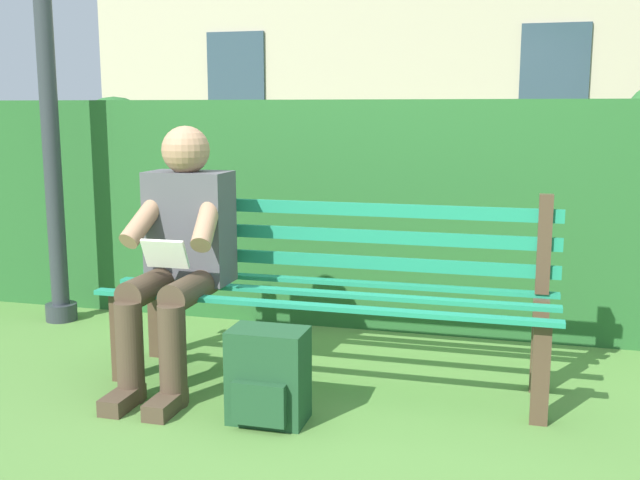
% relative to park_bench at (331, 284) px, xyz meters
% --- Properties ---
extents(ground, '(60.00, 60.00, 0.00)m').
position_rel_park_bench_xyz_m(ground, '(0.00, 0.09, -0.45)').
color(ground, '#517F38').
extents(park_bench, '(2.02, 0.52, 0.88)m').
position_rel_park_bench_xyz_m(park_bench, '(0.00, 0.00, 0.00)').
color(park_bench, '#4C3828').
rests_on(park_bench, ground).
extents(person_seated, '(0.44, 0.73, 1.17)m').
position_rel_park_bench_xyz_m(person_seated, '(0.66, 0.19, 0.17)').
color(person_seated, '#4C4C51').
rests_on(person_seated, ground).
extents(hedge_backdrop, '(6.19, 0.79, 1.42)m').
position_rel_park_bench_xyz_m(hedge_backdrop, '(0.21, -1.17, 0.23)').
color(hedge_backdrop, '#265B28').
rests_on(hedge_backdrop, ground).
extents(backpack, '(0.31, 0.27, 0.38)m').
position_rel_park_bench_xyz_m(backpack, '(0.12, 0.53, -0.27)').
color(backpack, '#1E4728').
rests_on(backpack, ground).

